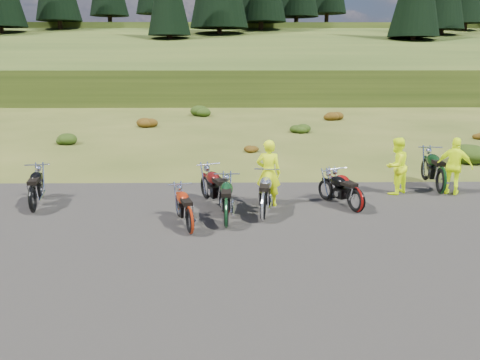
{
  "coord_description": "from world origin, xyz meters",
  "views": [
    {
      "loc": [
        -1.09,
        -10.77,
        4.02
      ],
      "look_at": [
        -0.92,
        1.33,
        0.82
      ],
      "focal_mm": 35.0,
      "sensor_mm": 36.0,
      "label": 1
    }
  ],
  "objects_px": {
    "motorcycle_7": "(440,195)",
    "motorcycle_0": "(34,213)",
    "motorcycle_3": "(263,222)",
    "person_middle": "(268,174)"
  },
  "relations": [
    {
      "from": "motorcycle_7",
      "to": "motorcycle_0",
      "type": "bearing_deg",
      "value": 103.58
    },
    {
      "from": "motorcycle_7",
      "to": "person_middle",
      "type": "relative_size",
      "value": 1.27
    },
    {
      "from": "motorcycle_0",
      "to": "person_middle",
      "type": "distance_m",
      "value": 6.34
    },
    {
      "from": "motorcycle_0",
      "to": "motorcycle_3",
      "type": "height_order",
      "value": "motorcycle_3"
    },
    {
      "from": "person_middle",
      "to": "motorcycle_0",
      "type": "bearing_deg",
      "value": 15.0
    },
    {
      "from": "motorcycle_0",
      "to": "person_middle",
      "type": "bearing_deg",
      "value": -97.73
    },
    {
      "from": "motorcycle_3",
      "to": "motorcycle_7",
      "type": "bearing_deg",
      "value": -58.98
    },
    {
      "from": "motorcycle_3",
      "to": "person_middle",
      "type": "relative_size",
      "value": 1.14
    },
    {
      "from": "motorcycle_0",
      "to": "person_middle",
      "type": "xyz_separation_m",
      "value": [
        6.25,
        0.55,
        0.92
      ]
    },
    {
      "from": "motorcycle_3",
      "to": "person_middle",
      "type": "bearing_deg",
      "value": -1.64
    }
  ]
}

